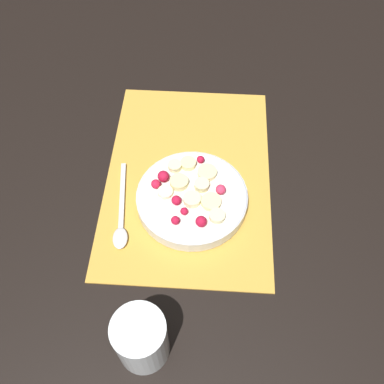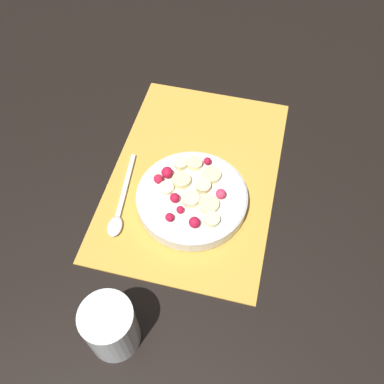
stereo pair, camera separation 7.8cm
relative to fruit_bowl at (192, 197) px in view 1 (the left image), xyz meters
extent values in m
plane|color=black|center=(-0.07, -0.01, -0.02)|extent=(3.00, 3.00, 0.00)
cube|color=gold|center=(-0.07, -0.01, -0.02)|extent=(0.47, 0.32, 0.01)
cylinder|color=silver|center=(0.00, 0.00, -0.01)|extent=(0.21, 0.21, 0.03)
torus|color=silver|center=(0.00, 0.00, 0.00)|extent=(0.21, 0.21, 0.01)
cylinder|color=white|center=(0.00, 0.00, 0.01)|extent=(0.19, 0.19, 0.00)
cylinder|color=beige|center=(-0.06, -0.04, 0.02)|extent=(0.03, 0.03, 0.01)
cylinder|color=beige|center=(0.02, 0.00, 0.02)|extent=(0.05, 0.05, 0.01)
cylinder|color=beige|center=(0.02, 0.04, 0.02)|extent=(0.05, 0.05, 0.01)
cylinder|color=beige|center=(-0.02, 0.02, 0.02)|extent=(0.04, 0.04, 0.01)
cylinder|color=beige|center=(-0.05, 0.03, 0.02)|extent=(0.05, 0.05, 0.01)
cylinder|color=beige|center=(-0.02, -0.03, 0.02)|extent=(0.05, 0.05, 0.01)
cylinder|color=#F4EAB7|center=(0.00, -0.05, 0.01)|extent=(0.04, 0.04, 0.01)
cylinder|color=beige|center=(-0.07, -0.01, 0.02)|extent=(0.04, 0.04, 0.01)
cylinder|color=beige|center=(0.05, 0.05, 0.02)|extent=(0.04, 0.04, 0.01)
sphere|color=#B21433|center=(-0.03, -0.06, 0.02)|extent=(0.02, 0.02, 0.02)
sphere|color=#B21433|center=(0.06, -0.03, 0.02)|extent=(0.02, 0.02, 0.02)
sphere|color=#B21433|center=(0.02, -0.03, 0.02)|extent=(0.02, 0.02, 0.02)
sphere|color=#B21433|center=(0.04, -0.02, 0.02)|extent=(0.01, 0.01, 0.01)
sphere|color=#DB3356|center=(-0.01, 0.05, 0.02)|extent=(0.02, 0.02, 0.02)
sphere|color=red|center=(-0.01, -0.07, 0.02)|extent=(0.02, 0.02, 0.02)
sphere|color=#B21433|center=(0.06, 0.02, 0.02)|extent=(0.02, 0.02, 0.02)
sphere|color=#B21433|center=(-0.08, 0.01, 0.02)|extent=(0.01, 0.01, 0.01)
cube|color=silver|center=(-0.01, -0.13, -0.02)|extent=(0.15, 0.03, 0.00)
ellipsoid|color=silver|center=(0.09, -0.12, -0.01)|extent=(0.05, 0.03, 0.01)
cylinder|color=white|center=(0.27, -0.06, 0.03)|extent=(0.08, 0.08, 0.11)
camera|label=1|loc=(0.44, 0.03, 0.67)|focal=40.00mm
camera|label=2|loc=(0.43, 0.10, 0.67)|focal=40.00mm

